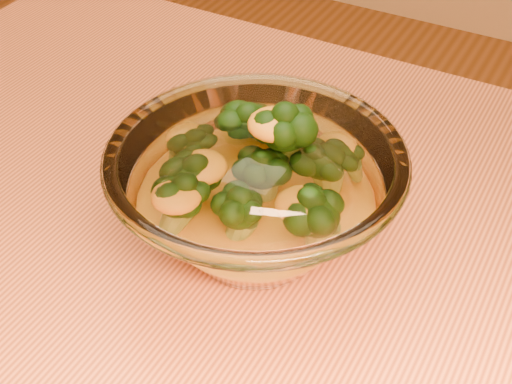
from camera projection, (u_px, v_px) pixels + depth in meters
table at (307, 378)px, 0.63m from camera, size 1.20×0.80×0.75m
glass_bowl at (256, 197)px, 0.58m from camera, size 0.24×0.24×0.11m
cheese_sauce at (256, 217)px, 0.60m from camera, size 0.14×0.14×0.04m
broccoli_heap at (259, 169)px, 0.58m from camera, size 0.17×0.15×0.09m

